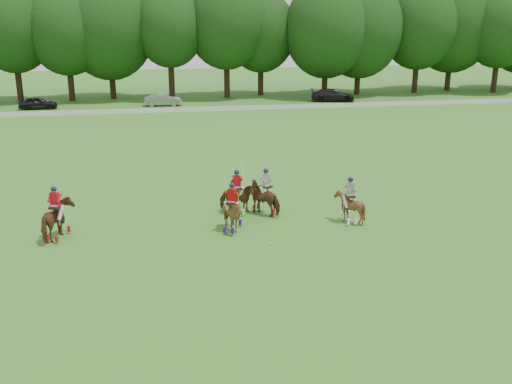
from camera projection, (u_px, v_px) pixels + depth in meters
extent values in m
plane|color=#28651D|center=(224.00, 257.00, 23.23)|extent=(180.00, 180.00, 0.00)
cylinder|color=black|center=(19.00, 80.00, 65.47)|extent=(0.70, 0.70, 4.98)
ellipsoid|color=black|center=(12.00, 27.00, 63.78)|extent=(8.80, 8.80, 10.12)
cylinder|color=black|center=(71.00, 81.00, 66.13)|extent=(0.70, 0.70, 4.64)
ellipsoid|color=black|center=(66.00, 30.00, 64.48)|extent=(8.80, 8.80, 10.13)
cylinder|color=black|center=(112.00, 81.00, 67.94)|extent=(0.70, 0.70, 4.31)
ellipsoid|color=black|center=(108.00, 27.00, 66.14)|extent=(10.67, 10.67, 12.27)
cylinder|color=black|center=(171.00, 77.00, 67.58)|extent=(0.70, 0.70, 5.24)
ellipsoid|color=black|center=(169.00, 27.00, 65.93)|extent=(8.06, 8.06, 9.26)
cylinder|color=black|center=(227.00, 76.00, 68.97)|extent=(0.70, 0.70, 5.19)
ellipsoid|color=black|center=(226.00, 23.00, 67.16)|extent=(9.50, 9.50, 10.92)
cylinder|color=black|center=(261.00, 77.00, 71.14)|extent=(0.70, 0.70, 4.48)
ellipsoid|color=black|center=(261.00, 32.00, 69.53)|extent=(8.60, 8.60, 9.89)
cylinder|color=black|center=(325.00, 79.00, 69.84)|extent=(0.70, 0.70, 4.21)
ellipsoid|color=black|center=(326.00, 29.00, 68.11)|extent=(10.11, 10.11, 11.63)
cylinder|color=black|center=(357.00, 78.00, 71.94)|extent=(0.70, 0.70, 4.07)
ellipsoid|color=black|center=(360.00, 29.00, 70.19)|extent=(10.46, 10.46, 12.03)
cylinder|color=black|center=(415.00, 74.00, 73.40)|extent=(0.70, 0.70, 4.79)
ellipsoid|color=black|center=(419.00, 26.00, 71.65)|extent=(9.47, 9.47, 10.89)
cylinder|color=black|center=(448.00, 73.00, 75.84)|extent=(0.70, 0.70, 4.44)
ellipsoid|color=black|center=(453.00, 24.00, 73.99)|extent=(10.84, 10.84, 12.47)
cylinder|color=black|center=(495.00, 73.00, 73.63)|extent=(0.70, 0.70, 4.86)
ellipsoid|color=black|center=(501.00, 27.00, 71.93)|extent=(8.94, 8.94, 10.28)
cube|color=white|center=(177.00, 110.00, 58.89)|extent=(120.00, 0.10, 0.44)
imported|color=black|center=(38.00, 103.00, 60.50)|extent=(3.92, 1.60, 1.33)
imported|color=gray|center=(163.00, 100.00, 62.77)|extent=(4.08, 1.55, 1.33)
imported|color=black|center=(333.00, 95.00, 66.12)|extent=(5.35, 3.07, 1.46)
imported|color=#492A13|center=(57.00, 220.00, 24.97)|extent=(1.46, 2.19, 1.70)
cube|color=black|center=(56.00, 207.00, 24.79)|extent=(0.58, 0.66, 0.08)
cylinder|color=tan|center=(49.00, 208.00, 24.84)|extent=(0.09, 0.21, 1.29)
imported|color=#492A13|center=(237.00, 199.00, 28.25)|extent=(1.63, 1.43, 1.51)
cube|color=black|center=(237.00, 188.00, 28.09)|extent=(0.50, 0.60, 0.08)
cylinder|color=tan|center=(243.00, 170.00, 27.90)|extent=(0.11, 0.77, 1.08)
imported|color=#492A13|center=(232.00, 215.00, 25.88)|extent=(1.77, 1.84, 1.57)
cube|color=black|center=(232.00, 203.00, 25.71)|extent=(0.64, 0.70, 0.08)
cylinder|color=tan|center=(239.00, 205.00, 25.65)|extent=(0.12, 0.20, 1.29)
imported|color=#492A13|center=(266.00, 198.00, 28.20)|extent=(1.96, 1.96, 1.61)
cube|color=black|center=(266.00, 187.00, 28.02)|extent=(0.71, 0.71, 0.08)
cylinder|color=tan|center=(262.00, 190.00, 27.81)|extent=(0.17, 0.17, 1.29)
imported|color=#492A13|center=(349.00, 207.00, 27.04)|extent=(1.27, 1.41, 1.50)
cube|color=black|center=(350.00, 196.00, 26.88)|extent=(0.46, 0.58, 0.08)
cylinder|color=tan|center=(344.00, 198.00, 26.86)|extent=(0.04, 0.21, 1.29)
sphere|color=white|center=(270.00, 244.00, 24.51)|extent=(0.09, 0.09, 0.09)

